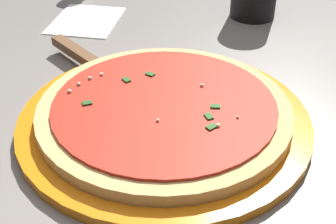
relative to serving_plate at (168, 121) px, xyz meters
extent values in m
cube|color=black|center=(0.42, -0.42, -0.40)|extent=(0.06, 0.06, 0.73)
cube|color=gray|center=(0.00, -0.03, -0.02)|extent=(0.96, 0.93, 0.03)
cylinder|color=orange|center=(0.00, 0.00, 0.00)|extent=(0.37, 0.37, 0.01)
cylinder|color=#DBB26B|center=(0.00, 0.00, 0.01)|extent=(0.32, 0.32, 0.02)
cylinder|color=red|center=(0.00, 0.00, 0.02)|extent=(0.28, 0.28, 0.00)
sphere|color=#EFEACC|center=(-0.04, -0.05, 0.03)|extent=(0.01, 0.01, 0.01)
sphere|color=#EFEACC|center=(0.13, 0.00, 0.03)|extent=(0.01, 0.01, 0.01)
sphere|color=#EFEACC|center=(0.12, -0.02, 0.03)|extent=(0.01, 0.01, 0.01)
sphere|color=#EFEACC|center=(0.01, 0.04, 0.03)|extent=(0.00, 0.00, 0.00)
sphere|color=#EFEACC|center=(0.10, -0.05, 0.03)|extent=(0.01, 0.01, 0.01)
sphere|color=#EFEACC|center=(0.11, -0.04, 0.03)|extent=(0.01, 0.01, 0.01)
sphere|color=#EFEACC|center=(-0.07, 0.04, 0.03)|extent=(0.01, 0.01, 0.01)
sphere|color=#EFEACC|center=(-0.09, 0.02, 0.03)|extent=(0.00, 0.00, 0.00)
cube|color=#23561E|center=(0.06, -0.04, 0.03)|extent=(0.01, 0.01, 0.00)
cube|color=#23561E|center=(-0.06, 0.04, 0.03)|extent=(0.01, 0.01, 0.00)
cube|color=#23561E|center=(0.04, -0.06, 0.03)|extent=(0.01, 0.01, 0.00)
cube|color=#23561E|center=(-0.05, 0.02, 0.03)|extent=(0.01, 0.01, 0.00)
cube|color=#23561E|center=(0.10, 0.02, 0.03)|extent=(0.01, 0.01, 0.00)
cube|color=#23561E|center=(-0.06, 0.00, 0.03)|extent=(0.01, 0.01, 0.00)
cube|color=silver|center=(0.08, -0.06, 0.01)|extent=(0.11, 0.11, 0.00)
cube|color=brown|center=(0.16, -0.13, 0.01)|extent=(0.11, 0.10, 0.01)
cube|color=white|center=(0.21, -0.30, -0.01)|extent=(0.12, 0.14, 0.00)
camera|label=1|loc=(-0.08, 0.47, 0.34)|focal=49.50mm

